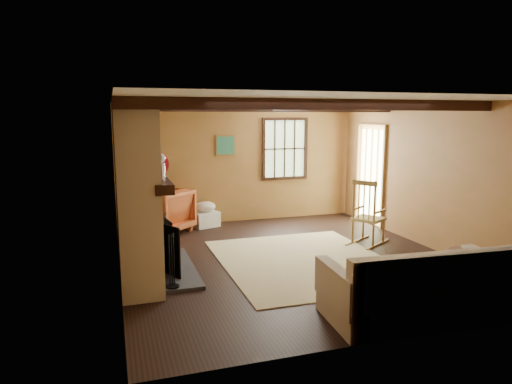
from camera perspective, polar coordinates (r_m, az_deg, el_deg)
name	(u,v)px	position (r m, az deg, el deg)	size (l,w,h in m)	color
ground	(287,258)	(7.19, 3.94, -8.29)	(5.50, 5.50, 0.00)	black
room_envelope	(296,152)	(7.19, 4.97, 5.00)	(5.02, 5.52, 2.44)	#A6663B
fireplace	(137,196)	(6.46, -14.63, -0.53)	(1.02, 2.30, 2.40)	#AD4A43
rug	(304,261)	(7.09, 6.06, -8.56)	(2.50, 3.00, 0.01)	tan
rocking_chair	(367,217)	(8.08, 13.76, -3.04)	(0.92, 0.79, 1.14)	tan
sofa	(421,292)	(5.40, 19.95, -11.64)	(2.12, 1.05, 0.84)	beige
firewood_pile	(153,223)	(9.16, -12.73, -3.78)	(0.70, 0.13, 0.25)	brown
laundry_basket	(205,219)	(9.20, -6.37, -3.40)	(0.50, 0.38, 0.30)	white
basket_pillow	(205,207)	(9.15, -6.40, -1.84)	(0.42, 0.34, 0.21)	beige
armchair	(163,211)	(8.80, -11.56, -2.32)	(0.90, 0.92, 0.84)	#BF6026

